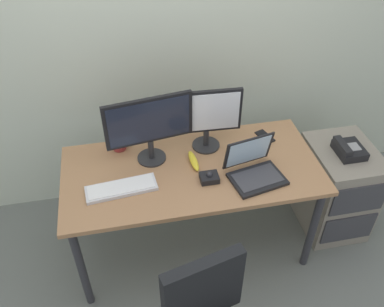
{
  "coord_description": "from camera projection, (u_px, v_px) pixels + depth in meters",
  "views": [
    {
      "loc": [
        -0.37,
        -1.84,
        2.45
      ],
      "look_at": [
        0.0,
        0.0,
        0.86
      ],
      "focal_mm": 38.67,
      "sensor_mm": 36.0,
      "label": 1
    }
  ],
  "objects": [
    {
      "name": "banana",
      "position": [
        194.0,
        161.0,
        2.56
      ],
      "size": [
        0.06,
        0.19,
        0.04
      ],
      "primitive_type": "ellipsoid",
      "rotation": [
        0.0,
        0.0,
        1.64
      ],
      "color": "yellow",
      "rests_on": "desk"
    },
    {
      "name": "file_cabinet",
      "position": [
        336.0,
        188.0,
        2.97
      ],
      "size": [
        0.42,
        0.53,
        0.69
      ],
      "color": "gray",
      "rests_on": "ground"
    },
    {
      "name": "coffee_mug",
      "position": [
        119.0,
        142.0,
        2.65
      ],
      "size": [
        0.09,
        0.08,
        0.1
      ],
      "color": "maroon",
      "rests_on": "desk"
    },
    {
      "name": "desk_phone",
      "position": [
        348.0,
        149.0,
        2.71
      ],
      "size": [
        0.17,
        0.2,
        0.09
      ],
      "color": "black",
      "rests_on": "file_cabinet"
    },
    {
      "name": "trackball_mouse",
      "position": [
        209.0,
        177.0,
        2.44
      ],
      "size": [
        0.11,
        0.09,
        0.07
      ],
      "color": "black",
      "rests_on": "desk"
    },
    {
      "name": "keyboard",
      "position": [
        121.0,
        188.0,
        2.39
      ],
      "size": [
        0.42,
        0.18,
        0.03
      ],
      "color": "silver",
      "rests_on": "desk"
    },
    {
      "name": "desk",
      "position": [
        192.0,
        178.0,
        2.59
      ],
      "size": [
        1.58,
        0.74,
        0.74
      ],
      "color": "#A3744D",
      "rests_on": "ground"
    },
    {
      "name": "back_wall",
      "position": [
        170.0,
        19.0,
        2.65
      ],
      "size": [
        6.0,
        0.1,
        2.8
      ],
      "primitive_type": "cube",
      "color": "beige",
      "rests_on": "ground"
    },
    {
      "name": "laptop",
      "position": [
        254.0,
        169.0,
        2.45
      ],
      "size": [
        0.36,
        0.32,
        0.24
      ],
      "color": "black",
      "rests_on": "desk"
    },
    {
      "name": "ground_plane",
      "position": [
        192.0,
        244.0,
        3.01
      ],
      "size": [
        8.0,
        8.0,
        0.0
      ],
      "primitive_type": "plane",
      "color": "slate"
    },
    {
      "name": "monitor_main",
      "position": [
        149.0,
        125.0,
        2.44
      ],
      "size": [
        0.53,
        0.18,
        0.44
      ],
      "color": "#262628",
      "rests_on": "desk"
    },
    {
      "name": "cell_phone",
      "position": [
        265.0,
        137.0,
        2.77
      ],
      "size": [
        0.11,
        0.16,
        0.01
      ],
      "primitive_type": "cube",
      "rotation": [
        0.0,
        0.0,
        0.33
      ],
      "color": "black",
      "rests_on": "desk"
    },
    {
      "name": "monitor_side",
      "position": [
        207.0,
        116.0,
        2.55
      ],
      "size": [
        0.44,
        0.18,
        0.42
      ],
      "color": "#262628",
      "rests_on": "desk"
    }
  ]
}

